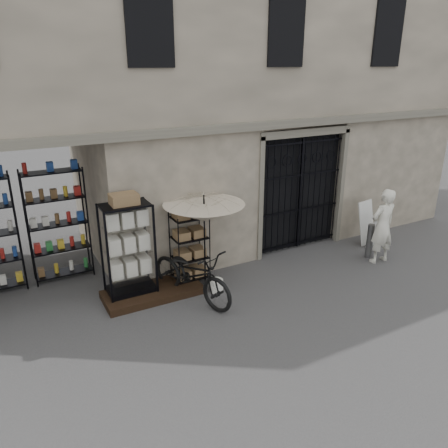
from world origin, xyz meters
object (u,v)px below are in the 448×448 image
market_umbrella (204,208)px  white_bucket (217,285)px  display_cabinet (129,253)px  easel_sign (372,224)px  wire_rack (190,249)px  steel_bollard (370,241)px  shopkeeper (378,261)px  bicycle (192,299)px

market_umbrella → white_bucket: bearing=-83.3°
display_cabinet → market_umbrella: bearing=-24.9°
easel_sign → display_cabinet: bearing=167.3°
display_cabinet → market_umbrella: size_ratio=0.83×
wire_rack → steel_bollard: wire_rack is taller
steel_bollard → easel_sign: easel_sign is taller
display_cabinet → steel_bollard: 5.85m
white_bucket → shopkeeper: bearing=-7.7°
market_umbrella → white_bucket: (0.05, -0.44, -1.60)m
easel_sign → bicycle: bearing=173.6°
steel_bollard → shopkeeper: bearing=-83.1°
wire_rack → bicycle: wire_rack is taller
white_bucket → shopkeeper: white_bucket is taller
white_bucket → easel_sign: (4.70, 0.24, 0.46)m
display_cabinet → easel_sign: 6.37m
steel_bollard → wire_rack: bearing=168.7°
wire_rack → bicycle: size_ratio=0.76×
steel_bollard → market_umbrella: bearing=170.4°
market_umbrella → easel_sign: size_ratio=2.11×
display_cabinet → bicycle: display_cabinet is taller
display_cabinet → shopkeeper: size_ratio=1.11×
white_bucket → steel_bollard: (4.11, -0.27, 0.30)m
wire_rack → market_umbrella: market_umbrella is taller
wire_rack → bicycle: (-0.27, -0.66, -0.79)m
steel_bollard → easel_sign: 0.80m
steel_bollard → easel_sign: size_ratio=0.75×
wire_rack → shopkeeper: (4.46, -1.18, -0.79)m
white_bucket → shopkeeper: size_ratio=0.15×
wire_rack → display_cabinet: bearing=179.9°
display_cabinet → market_umbrella: (1.59, -0.17, 0.75)m
shopkeeper → market_umbrella: bearing=-12.1°
white_bucket → easel_sign: 4.73m
steel_bollard → bicycle: bearing=177.3°
wire_rack → easel_sign: (5.02, -0.38, -0.20)m
white_bucket → bicycle: bicycle is taller
market_umbrella → white_bucket: size_ratio=8.61×
wire_rack → white_bucket: (0.32, -0.62, -0.66)m
market_umbrella → easel_sign: bearing=-2.3°
display_cabinet → easel_sign: (6.35, -0.36, -0.39)m
wire_rack → shopkeeper: 4.68m
display_cabinet → shopkeeper: (5.79, -1.16, -0.98)m
wire_rack → easel_sign: bearing=-5.1°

